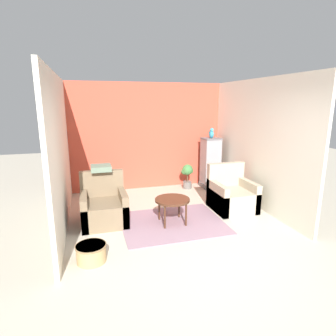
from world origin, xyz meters
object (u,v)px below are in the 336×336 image
at_px(wicker_basket, 91,252).
at_px(armchair_right, 231,196).
at_px(coffee_table, 172,201).
at_px(armchair_left, 104,207).
at_px(potted_plant, 187,174).
at_px(parrot, 211,133).
at_px(birdcage, 210,163).

bearing_deg(wicker_basket, armchair_right, 23.53).
distance_m(coffee_table, armchair_right, 1.46).
xyz_separation_m(armchair_left, potted_plant, (2.23, 1.58, 0.10)).
relative_size(coffee_table, potted_plant, 1.00).
bearing_deg(armchair_left, parrot, 28.16).
bearing_deg(armchair_right, potted_plant, 103.65).
xyz_separation_m(parrot, wicker_basket, (-3.12, -2.85, -1.30)).
bearing_deg(birdcage, armchair_right, -98.00).
bearing_deg(armchair_left, armchair_right, -1.19).
relative_size(coffee_table, birdcage, 0.49).
xyz_separation_m(birdcage, parrot, (0.00, 0.00, 0.78)).
distance_m(coffee_table, parrot, 2.72).
bearing_deg(birdcage, parrot, 90.00).
xyz_separation_m(armchair_right, wicker_basket, (-2.90, -1.26, -0.16)).
height_order(potted_plant, wicker_basket, potted_plant).
xyz_separation_m(armchair_right, potted_plant, (-0.40, 1.64, 0.10)).
relative_size(armchair_left, wicker_basket, 2.15).
bearing_deg(potted_plant, birdcage, -5.24).
relative_size(birdcage, parrot, 4.96).
bearing_deg(armchair_right, coffee_table, -166.33).
xyz_separation_m(parrot, potted_plant, (-0.62, 0.05, -1.04)).
distance_m(potted_plant, wicker_basket, 3.84).
xyz_separation_m(birdcage, potted_plant, (-0.62, 0.06, -0.26)).
distance_m(coffee_table, armchair_left, 1.29).
distance_m(birdcage, potted_plant, 0.67).
bearing_deg(birdcage, wicker_basket, -137.69).
bearing_deg(armchair_left, coffee_table, -18.09).
xyz_separation_m(coffee_table, birdcage, (1.63, 1.92, 0.22)).
bearing_deg(coffee_table, wicker_basket, -148.30).
bearing_deg(armchair_right, wicker_basket, -156.47).
xyz_separation_m(armchair_left, birdcage, (2.85, 1.53, 0.36)).
distance_m(coffee_table, birdcage, 2.53).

